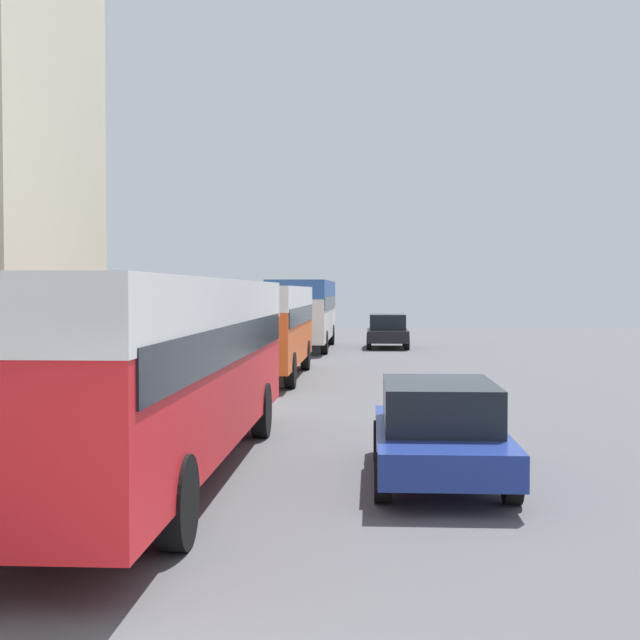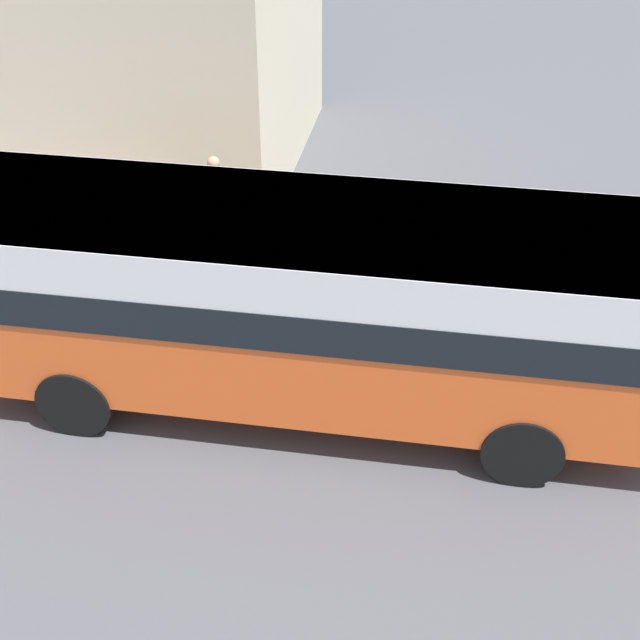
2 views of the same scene
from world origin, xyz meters
The scene contains 7 objects.
bus_lead centered at (-1.62, 8.12, 1.87)m, with size 2.51×11.51×2.85m.
bus_following centered at (-1.85, 22.68, 1.84)m, with size 2.56×9.22×2.82m.
bus_third_in_line centered at (-1.56, 36.17, 2.03)m, with size 2.49×10.73×3.13m.
car_crossing centered at (2.28, 37.13, 0.81)m, with size 1.94×4.12×1.58m.
car_far_curb centered at (2.46, 8.16, 0.74)m, with size 1.84×4.48×1.40m.
pedestrian_near_curb centered at (-5.74, 43.40, 0.96)m, with size 0.35×0.35×1.58m.
pedestrian_walking_away centered at (-5.61, 20.44, 0.99)m, with size 0.36×0.36×1.64m.
Camera 1 is at (1.49, -4.47, 2.70)m, focal length 50.00 mm.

